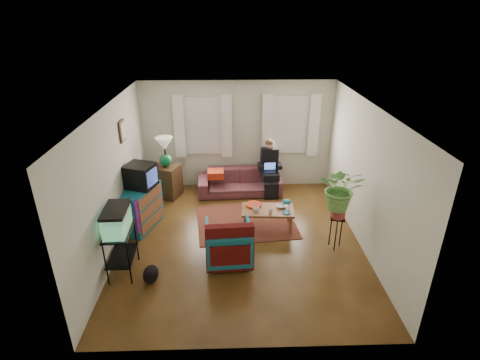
{
  "coord_description": "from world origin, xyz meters",
  "views": [
    {
      "loc": [
        -0.2,
        -6.04,
        4.08
      ],
      "look_at": [
        0.0,
        0.4,
        1.1
      ],
      "focal_mm": 28.0,
      "sensor_mm": 36.0,
      "label": 1
    }
  ],
  "objects_px": {
    "aquarium_stand": "(122,252)",
    "plant_stand": "(336,232)",
    "side_table": "(168,181)",
    "armchair": "(229,241)",
    "coffee_table": "(267,218)",
    "dresser": "(141,208)",
    "sofa": "(240,178)"
  },
  "relations": [
    {
      "from": "dresser",
      "to": "plant_stand",
      "type": "relative_size",
      "value": 1.49
    },
    {
      "from": "sofa",
      "to": "armchair",
      "type": "xyz_separation_m",
      "value": [
        -0.27,
        -2.66,
        0.01
      ]
    },
    {
      "from": "aquarium_stand",
      "to": "plant_stand",
      "type": "height_order",
      "value": "aquarium_stand"
    },
    {
      "from": "sofa",
      "to": "aquarium_stand",
      "type": "bearing_deg",
      "value": -127.79
    },
    {
      "from": "side_table",
      "to": "coffee_table",
      "type": "distance_m",
      "value": 2.66
    },
    {
      "from": "dresser",
      "to": "armchair",
      "type": "distance_m",
      "value": 2.12
    },
    {
      "from": "side_table",
      "to": "aquarium_stand",
      "type": "height_order",
      "value": "aquarium_stand"
    },
    {
      "from": "side_table",
      "to": "dresser",
      "type": "height_order",
      "value": "dresser"
    },
    {
      "from": "side_table",
      "to": "plant_stand",
      "type": "bearing_deg",
      "value": -33.04
    },
    {
      "from": "sofa",
      "to": "dresser",
      "type": "xyz_separation_m",
      "value": [
        -2.03,
        -1.47,
        0.05
      ]
    },
    {
      "from": "coffee_table",
      "to": "dresser",
      "type": "bearing_deg",
      "value": -179.39
    },
    {
      "from": "dresser",
      "to": "side_table",
      "type": "bearing_deg",
      "value": 95.24
    },
    {
      "from": "dresser",
      "to": "plant_stand",
      "type": "bearing_deg",
      "value": 6.5
    },
    {
      "from": "aquarium_stand",
      "to": "dresser",
      "type": "bearing_deg",
      "value": 87.33
    },
    {
      "from": "dresser",
      "to": "coffee_table",
      "type": "height_order",
      "value": "dresser"
    },
    {
      "from": "dresser",
      "to": "armchair",
      "type": "relative_size",
      "value": 1.21
    },
    {
      "from": "side_table",
      "to": "coffee_table",
      "type": "relative_size",
      "value": 0.74
    },
    {
      "from": "sofa",
      "to": "armchair",
      "type": "distance_m",
      "value": 2.67
    },
    {
      "from": "sofa",
      "to": "armchair",
      "type": "height_order",
      "value": "armchair"
    },
    {
      "from": "side_table",
      "to": "dresser",
      "type": "relative_size",
      "value": 0.79
    },
    {
      "from": "dresser",
      "to": "coffee_table",
      "type": "relative_size",
      "value": 0.94
    },
    {
      "from": "aquarium_stand",
      "to": "coffee_table",
      "type": "distance_m",
      "value": 2.88
    },
    {
      "from": "sofa",
      "to": "coffee_table",
      "type": "xyz_separation_m",
      "value": [
        0.51,
        -1.6,
        -0.17
      ]
    },
    {
      "from": "side_table",
      "to": "coffee_table",
      "type": "xyz_separation_m",
      "value": [
        2.21,
        -1.49,
        -0.17
      ]
    },
    {
      "from": "armchair",
      "to": "aquarium_stand",
      "type": "bearing_deg",
      "value": 4.5
    },
    {
      "from": "dresser",
      "to": "plant_stand",
      "type": "xyz_separation_m",
      "value": [
        3.73,
        -0.85,
        -0.11
      ]
    },
    {
      "from": "aquarium_stand",
      "to": "armchair",
      "type": "distance_m",
      "value": 1.79
    },
    {
      "from": "dresser",
      "to": "aquarium_stand",
      "type": "height_order",
      "value": "dresser"
    },
    {
      "from": "sofa",
      "to": "coffee_table",
      "type": "height_order",
      "value": "sofa"
    },
    {
      "from": "side_table",
      "to": "coffee_table",
      "type": "height_order",
      "value": "side_table"
    },
    {
      "from": "coffee_table",
      "to": "plant_stand",
      "type": "relative_size",
      "value": 1.59
    },
    {
      "from": "side_table",
      "to": "armchair",
      "type": "height_order",
      "value": "armchair"
    }
  ]
}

